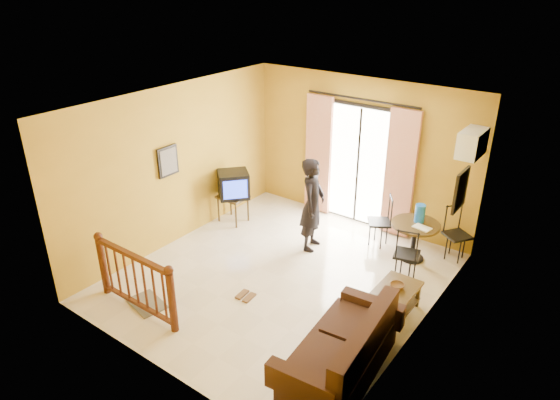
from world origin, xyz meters
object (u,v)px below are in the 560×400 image
Objects in this scene: television at (233,184)px; sofa at (344,353)px; coffee_table at (393,299)px; dining_table at (415,231)px; standing_person at (313,205)px.

sofa is at bearing -80.32° from television.
television is 0.80× the size of coffee_table.
dining_table reaches higher than coffee_table.
sofa is 3.11m from standing_person.
television reaches higher than coffee_table.
standing_person is at bearing 124.99° from sofa.
dining_table is 1.76m from standing_person.
television is at bearing -167.23° from dining_table.
sofa is 1.14× the size of standing_person.
standing_person is at bearing 154.74° from coffee_table.
television is at bearing 77.21° from standing_person.
television is at bearing 143.29° from sofa.
television is 3.43m from dining_table.
dining_table is 0.42× the size of sofa.
sofa is (0.39, -3.02, -0.20)m from dining_table.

